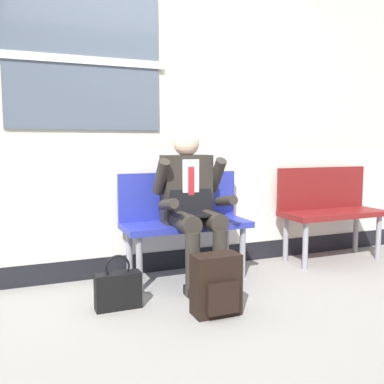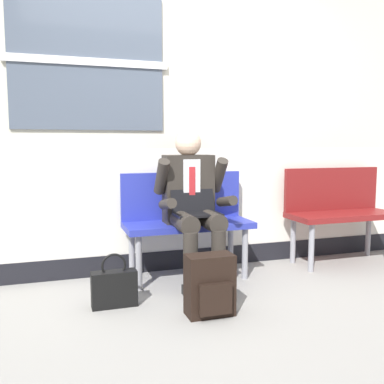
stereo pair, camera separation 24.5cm
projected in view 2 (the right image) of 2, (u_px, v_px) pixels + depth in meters
ground_plane at (193, 292)px, 3.24m from camera, size 18.00×18.00×0.00m
station_wall at (168, 95)px, 3.71m from camera, size 6.46×0.17×3.10m
bench_with_person at (186, 216)px, 3.58m from camera, size 1.05×0.42×0.88m
bench_empty at (338, 207)px, 4.05m from camera, size 1.02×0.42×0.89m
person_seated at (193, 203)px, 3.38m from camera, size 0.57×0.70×1.23m
backpack at (210, 286)px, 2.79m from camera, size 0.31×0.21×0.40m
handbag at (114, 288)px, 2.94m from camera, size 0.31×0.11×0.38m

